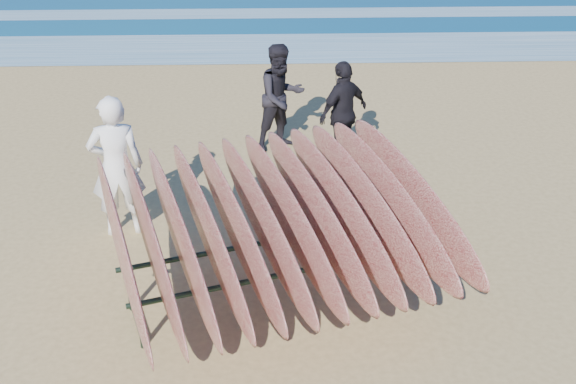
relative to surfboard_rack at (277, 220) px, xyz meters
name	(u,v)px	position (x,y,z in m)	size (l,w,h in m)	color
ground	(291,308)	(0.14, -0.20, -0.94)	(120.00, 120.00, 0.00)	tan
foam_near	(274,48)	(0.14, 9.80, -0.93)	(160.00, 160.00, 0.00)	white
foam_far	(272,13)	(0.14, 13.30, -0.93)	(160.00, 160.00, 0.00)	white
surfboard_rack	(277,220)	(0.00, 0.00, 0.00)	(3.99, 3.93, 1.54)	#1B2C21
person_white	(116,167)	(-1.87, 1.48, -0.06)	(0.64, 0.42, 1.76)	white
person_dark_a	(281,97)	(0.15, 4.08, -0.12)	(0.79, 0.62, 1.63)	black
person_dark_b	(343,113)	(1.04, 3.48, -0.17)	(0.91, 0.38, 1.55)	black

